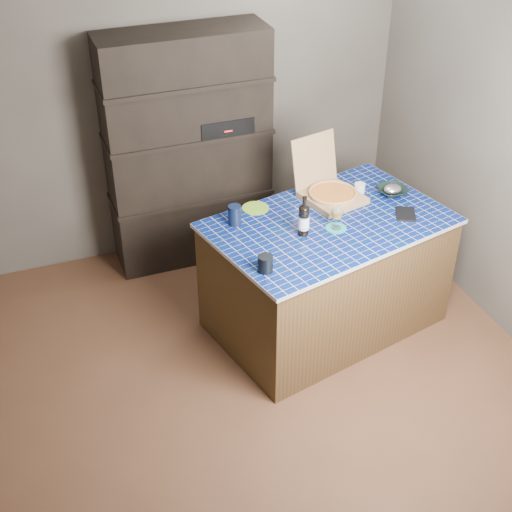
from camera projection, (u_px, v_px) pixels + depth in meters
name	position (u px, v px, depth m)	size (l,w,h in m)	color
room	(262.00, 208.00, 3.93)	(3.50, 3.50, 3.50)	#503422
shelving_unit	(189.00, 151.00, 5.30)	(1.20, 0.41, 1.80)	black
kitchen_island	(326.00, 274.00, 4.84)	(1.71, 1.29, 0.84)	#4A321D
pizza_box	(331.00, 192.00, 4.81)	(0.45, 0.50, 0.39)	#94734C
mead_bottle	(304.00, 220.00, 4.41)	(0.07, 0.07, 0.27)	black
teal_trivet	(336.00, 228.00, 4.53)	(0.13, 0.13, 0.01)	teal
wine_glass	(337.00, 213.00, 4.46)	(0.07, 0.07, 0.16)	white
tumbler	(265.00, 264.00, 4.12)	(0.09, 0.09, 0.10)	black
dvd_case	(406.00, 214.00, 4.66)	(0.12, 0.17, 0.01)	black
bowl	(392.00, 191.00, 4.88)	(0.20, 0.20, 0.05)	black
foil_contents	(393.00, 189.00, 4.87)	(0.13, 0.11, 0.06)	silver
white_jar	(360.00, 188.00, 4.90)	(0.08, 0.08, 0.06)	silver
navy_cup	(235.00, 215.00, 4.54)	(0.08, 0.08, 0.13)	black
green_trivet	(256.00, 208.00, 4.74)	(0.18, 0.18, 0.01)	#679B21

